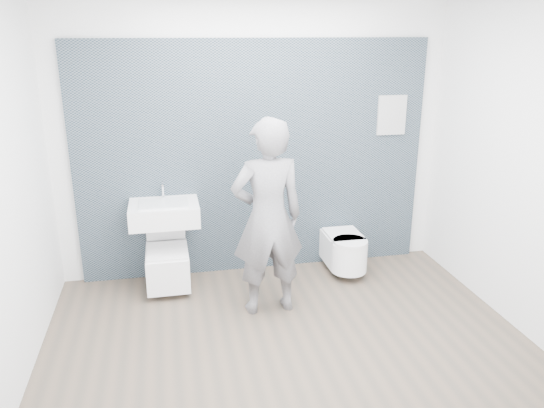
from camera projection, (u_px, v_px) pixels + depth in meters
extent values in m
plane|color=brown|center=(286.00, 339.00, 4.46)|extent=(4.00, 4.00, 0.00)
plane|color=silver|center=(254.00, 140.00, 5.41)|extent=(4.00, 0.00, 4.00)
plane|color=silver|center=(358.00, 257.00, 2.62)|extent=(4.00, 0.00, 4.00)
plane|color=silver|center=(5.00, 194.00, 3.63)|extent=(0.00, 3.00, 3.00)
plane|color=silver|center=(522.00, 165.00, 4.40)|extent=(0.00, 3.00, 3.00)
cube|color=black|center=(256.00, 266.00, 5.82)|extent=(3.60, 0.06, 2.40)
cube|color=white|center=(164.00, 213.00, 5.14)|extent=(0.66, 0.50, 0.20)
cube|color=silver|center=(164.00, 204.00, 5.09)|extent=(0.46, 0.33, 0.03)
cylinder|color=silver|center=(163.00, 190.00, 5.26)|extent=(0.02, 0.02, 0.17)
cylinder|color=silver|center=(162.00, 184.00, 5.19)|extent=(0.02, 0.11, 0.02)
cylinder|color=silver|center=(165.00, 221.00, 5.40)|extent=(0.04, 0.04, 0.13)
cube|color=white|center=(168.00, 267.00, 5.26)|extent=(0.41, 0.59, 0.35)
cylinder|color=silver|center=(167.00, 254.00, 5.18)|extent=(0.29, 0.29, 0.03)
cube|color=white|center=(167.00, 251.00, 5.17)|extent=(0.39, 0.47, 0.02)
cube|color=white|center=(165.00, 224.00, 5.28)|extent=(0.39, 0.21, 0.40)
cube|color=silver|center=(168.00, 268.00, 5.55)|extent=(0.11, 0.06, 0.08)
cube|color=white|center=(342.00, 248.00, 5.69)|extent=(0.38, 0.44, 0.31)
cylinder|color=white|center=(349.00, 256.00, 5.48)|extent=(0.38, 0.38, 0.31)
cube|color=white|center=(344.00, 234.00, 5.61)|extent=(0.36, 0.42, 0.03)
cylinder|color=white|center=(350.00, 242.00, 5.41)|extent=(0.36, 0.36, 0.03)
cube|color=silver|center=(336.00, 251.00, 5.90)|extent=(0.10, 0.06, 0.08)
cube|color=silver|center=(382.00, 257.00, 6.06)|extent=(0.31, 0.03, 0.41)
imported|color=gray|center=(268.00, 218.00, 4.66)|extent=(0.68, 0.48, 1.79)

